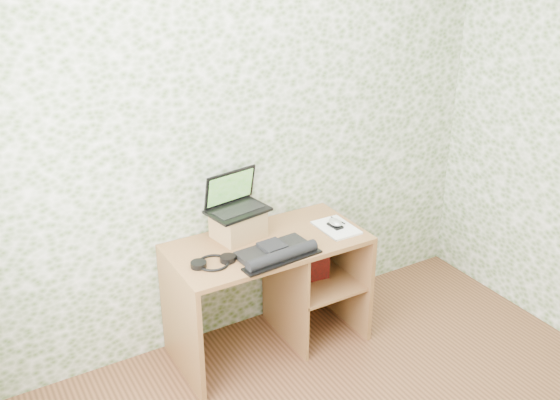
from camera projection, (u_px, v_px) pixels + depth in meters
wall_back at (242, 140)px, 3.76m from camera, size 3.50×0.00×3.50m
desk at (277, 274)px, 3.92m from camera, size 1.20×0.60×0.75m
riser at (238, 224)px, 3.77m from camera, size 0.31×0.28×0.17m
laptop at (235, 201)px, 3.74m from camera, size 0.39×0.31×0.24m
keyboard at (277, 253)px, 3.57m from camera, size 0.50×0.28×0.07m
headphones at (213, 262)px, 3.50m from camera, size 0.26×0.21×0.03m
notepad at (336, 228)px, 3.90m from camera, size 0.20×0.29×0.01m
mouse at (335, 224)px, 3.89m from camera, size 0.07×0.11×0.04m
pen at (338, 220)px, 3.97m from camera, size 0.03×0.13×0.01m
red_box at (310, 259)px, 3.97m from camera, size 0.25×0.11×0.30m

